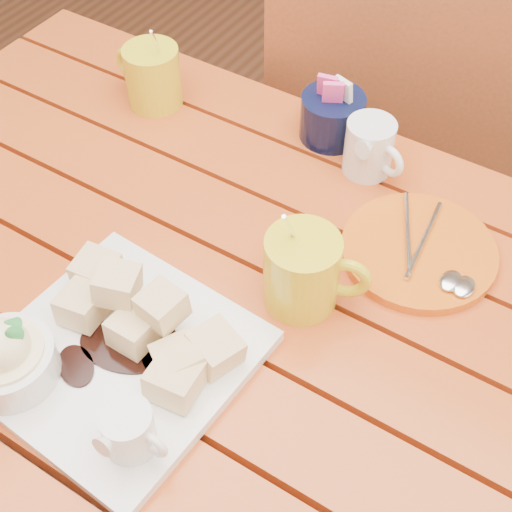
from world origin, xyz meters
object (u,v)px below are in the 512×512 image
Objects in this scene: table at (211,335)px; orange_saucer at (420,251)px; coffee_mug_left at (152,75)px; coffee_mug_right at (304,270)px; chair_far at (388,145)px; dessert_plate at (92,353)px.

table is 5.97× the size of orange_saucer.
table is 0.42m from coffee_mug_left.
coffee_mug_right is 0.65m from chair_far.
chair_far is (-0.12, 0.58, -0.28)m from coffee_mug_right.
dessert_plate is at bearing -52.88° from coffee_mug_left.
coffee_mug_right is at bearing 23.59° from table.
chair_far reaches higher than dessert_plate.
orange_saucer is 0.54m from chair_far.
orange_saucer reaches higher than table.
orange_saucer is 0.21× the size of chair_far.
chair_far is at bearing 116.37° from orange_saucer.
coffee_mug_left is 0.50m from orange_saucer.
table is at bearing 74.41° from chair_far.
orange_saucer is (0.09, 0.14, -0.04)m from coffee_mug_right.
coffee_mug_left is 0.95× the size of coffee_mug_right.
chair_far is at bearing 91.24° from table.
chair_far reaches higher than table.
chair_far reaches higher than coffee_mug_left.
chair_far is at bearing 60.01° from coffee_mug_left.
coffee_mug_left is at bearing 171.11° from orange_saucer.
dessert_plate reaches higher than table.
coffee_mug_right is 0.16× the size of chair_far.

